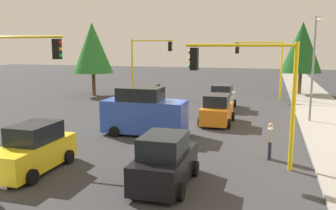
# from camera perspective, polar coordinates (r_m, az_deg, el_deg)

# --- Properties ---
(ground_plane) EXTENTS (120.00, 120.00, 0.00)m
(ground_plane) POSITION_cam_1_polar(r_m,az_deg,el_deg) (22.71, -1.11, -3.59)
(ground_plane) COLOR #353538
(sidewalk_kerb) EXTENTS (80.00, 4.00, 0.15)m
(sidewalk_kerb) POSITION_cam_1_polar(r_m,az_deg,el_deg) (26.91, 24.23, -2.19)
(sidewalk_kerb) COLOR gray
(sidewalk_kerb) RESTS_ON ground
(traffic_signal_near_right) EXTENTS (0.36, 4.59, 5.71)m
(traffic_signal_near_right) POSITION_cam_1_polar(r_m,az_deg,el_deg) (19.48, -23.00, 5.49)
(traffic_signal_near_right) COLOR yellow
(traffic_signal_near_right) RESTS_ON ground
(traffic_signal_far_right) EXTENTS (0.36, 4.59, 5.75)m
(traffic_signal_far_right) POSITION_cam_1_polar(r_m,az_deg,el_deg) (37.21, -3.19, 7.89)
(traffic_signal_far_right) COLOR yellow
(traffic_signal_far_right) RESTS_ON ground
(traffic_signal_far_left) EXTENTS (0.36, 4.59, 5.55)m
(traffic_signal_far_left) POSITION_cam_1_polar(r_m,az_deg,el_deg) (35.15, 14.78, 7.27)
(traffic_signal_far_left) COLOR yellow
(traffic_signal_far_left) RESTS_ON ground
(traffic_signal_near_left) EXTENTS (0.36, 4.59, 5.32)m
(traffic_signal_near_left) POSITION_cam_1_polar(r_m,az_deg,el_deg) (15.21, 12.65, 4.07)
(traffic_signal_near_left) COLOR yellow
(traffic_signal_near_left) RESTS_ON ground
(street_lamp_curbside) EXTENTS (2.15, 0.28, 7.00)m
(street_lamp_curbside) POSITION_cam_1_polar(r_m,az_deg,el_deg) (24.89, 22.37, 6.97)
(street_lamp_curbside) COLOR slate
(street_lamp_curbside) RESTS_ON ground
(tree_roadside_far) EXTENTS (4.11, 4.11, 7.51)m
(tree_roadside_far) POSITION_cam_1_polar(r_m,az_deg,el_deg) (39.23, 20.64, 8.64)
(tree_roadside_far) COLOR brown
(tree_roadside_far) RESTS_ON ground
(tree_opposite_side) EXTENTS (4.07, 4.07, 7.43)m
(tree_opposite_side) POSITION_cam_1_polar(r_m,az_deg,el_deg) (37.47, -11.98, 8.94)
(tree_opposite_side) COLOR brown
(tree_opposite_side) RESTS_ON ground
(delivery_van_blue) EXTENTS (2.22, 4.80, 2.77)m
(delivery_van_blue) POSITION_cam_1_polar(r_m,az_deg,el_deg) (20.72, -3.86, -1.27)
(delivery_van_blue) COLOR blue
(delivery_van_blue) RESTS_ON ground
(car_silver) EXTENTS (3.74, 2.05, 1.98)m
(car_silver) POSITION_cam_1_polar(r_m,az_deg,el_deg) (29.51, 8.66, 1.15)
(car_silver) COLOR #B2B5BA
(car_silver) RESTS_ON ground
(car_yellow) EXTENTS (4.11, 1.98, 1.98)m
(car_yellow) POSITION_cam_1_polar(r_m,az_deg,el_deg) (15.85, -20.75, -6.73)
(car_yellow) COLOR yellow
(car_yellow) RESTS_ON ground
(car_black) EXTENTS (3.85, 2.02, 1.98)m
(car_black) POSITION_cam_1_polar(r_m,az_deg,el_deg) (13.39, -0.51, -9.08)
(car_black) COLOR black
(car_black) RESTS_ON ground
(car_red) EXTENTS (3.86, 1.97, 1.98)m
(car_red) POSITION_cam_1_polar(r_m,az_deg,el_deg) (28.94, -3.30, 1.08)
(car_red) COLOR red
(car_red) RESTS_ON ground
(car_orange) EXTENTS (3.93, 2.05, 1.98)m
(car_orange) POSITION_cam_1_polar(r_m,az_deg,el_deg) (23.82, 7.86, -0.85)
(car_orange) COLOR orange
(car_orange) RESTS_ON ground
(pedestrian_crossing) EXTENTS (0.40, 0.24, 1.70)m
(pedestrian_crossing) POSITION_cam_1_polar(r_m,az_deg,el_deg) (16.93, 16.02, -5.40)
(pedestrian_crossing) COLOR #262638
(pedestrian_crossing) RESTS_ON ground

